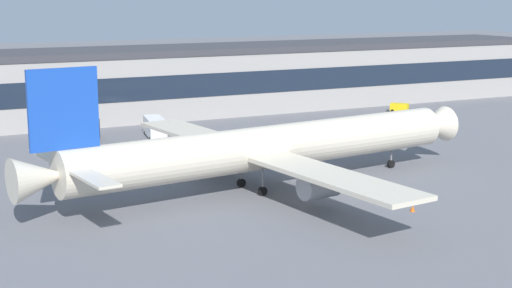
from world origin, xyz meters
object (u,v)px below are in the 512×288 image
object	(u,v)px
airliner	(264,148)
fuel_truck	(155,126)
traffic_cone_0	(413,209)
baggage_tug	(399,107)
stair_truck	(83,130)

from	to	relation	value
airliner	fuel_truck	bearing A→B (deg)	91.50
airliner	fuel_truck	size ratio (longest dim) A/B	7.29
traffic_cone_0	fuel_truck	bearing A→B (deg)	101.86
baggage_tug	airliner	bearing A→B (deg)	-140.56
airliner	fuel_truck	distance (m)	39.73
stair_truck	traffic_cone_0	world-z (taller)	stair_truck
fuel_truck	stair_truck	distance (m)	12.00
airliner	baggage_tug	bearing A→B (deg)	39.44
fuel_truck	stair_truck	xyz separation A→B (m)	(-11.92, 1.38, 0.10)
fuel_truck	traffic_cone_0	size ratio (longest dim) A/B	12.62
baggage_tug	traffic_cone_0	bearing A→B (deg)	-125.26
airliner	stair_truck	xyz separation A→B (m)	(-12.96, 40.95, -3.34)
stair_truck	traffic_cone_0	distance (m)	61.99
fuel_truck	stair_truck	size ratio (longest dim) A/B	1.41
fuel_truck	baggage_tug	size ratio (longest dim) A/B	2.18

